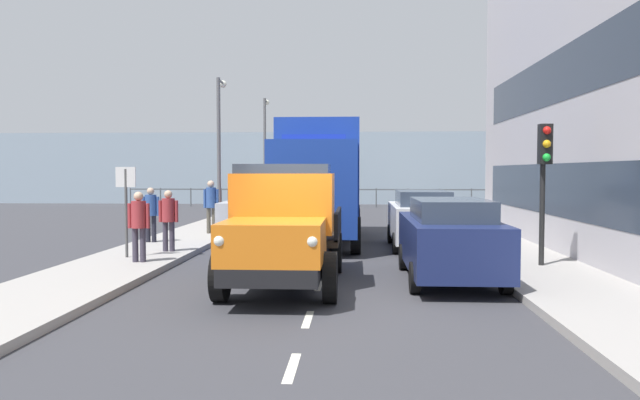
% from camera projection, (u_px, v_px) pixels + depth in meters
% --- Properties ---
extents(ground_plane, '(80.00, 80.00, 0.00)m').
position_uv_depth(ground_plane, '(335.00, 238.00, 21.15)').
color(ground_plane, '#38383D').
extents(sidewalk_left, '(2.42, 37.53, 0.15)m').
position_uv_depth(sidewalk_left, '(477.00, 236.00, 20.86)').
color(sidewalk_left, '#9E9993').
rests_on(sidewalk_left, ground_plane).
extents(sidewalk_right, '(2.42, 37.53, 0.15)m').
position_uv_depth(sidewalk_right, '(196.00, 235.00, 21.44)').
color(sidewalk_right, '#9E9993').
rests_on(sidewalk_right, ground_plane).
extents(road_centreline_markings, '(0.12, 33.35, 0.01)m').
position_uv_depth(road_centreline_markings, '(334.00, 240.00, 20.49)').
color(road_centreline_markings, silver).
rests_on(road_centreline_markings, ground_plane).
extents(sea_horizon, '(80.00, 0.80, 5.00)m').
position_uv_depth(sea_horizon, '(346.00, 168.00, 42.74)').
color(sea_horizon, '#8C9EAD').
rests_on(sea_horizon, ground_plane).
extents(seawall_railing, '(28.08, 0.08, 1.20)m').
position_uv_depth(seawall_railing, '(345.00, 193.00, 39.22)').
color(seawall_railing, '#4C5156').
rests_on(seawall_railing, ground_plane).
extents(truck_vintage_orange, '(2.17, 5.64, 2.43)m').
position_uv_depth(truck_vintage_orange, '(284.00, 228.00, 11.98)').
color(truck_vintage_orange, black).
rests_on(truck_vintage_orange, ground_plane).
extents(lorry_cargo_blue, '(2.58, 8.20, 3.87)m').
position_uv_depth(lorry_cargo_blue, '(320.00, 178.00, 19.74)').
color(lorry_cargo_blue, '#193899').
rests_on(lorry_cargo_blue, ground_plane).
extents(car_navy_kerbside_near, '(1.86, 4.51, 1.72)m').
position_uv_depth(car_navy_kerbside_near, '(449.00, 238.00, 12.78)').
color(car_navy_kerbside_near, navy).
rests_on(car_navy_kerbside_near, ground_plane).
extents(car_white_kerbside_1, '(1.86, 4.18, 1.72)m').
position_uv_depth(car_white_kerbside_1, '(422.00, 218.00, 18.14)').
color(car_white_kerbside_1, white).
rests_on(car_white_kerbside_1, ground_plane).
extents(car_silver_oppositeside_0, '(1.95, 4.01, 1.72)m').
position_uv_depth(car_silver_oppositeside_0, '(256.00, 212.00, 20.87)').
color(car_silver_oppositeside_0, '#B7BABF').
rests_on(car_silver_oppositeside_0, ground_plane).
extents(car_red_oppositeside_1, '(1.87, 4.51, 1.72)m').
position_uv_depth(car_red_oppositeside_1, '(277.00, 204.00, 26.35)').
color(car_red_oppositeside_1, '#B21E1E').
rests_on(car_red_oppositeside_1, ground_plane).
extents(car_grey_oppositeside_2, '(1.96, 4.43, 1.72)m').
position_uv_depth(car_grey_oppositeside_2, '(291.00, 198.00, 32.19)').
color(car_grey_oppositeside_2, slate).
rests_on(car_grey_oppositeside_2, ground_plane).
extents(pedestrian_couple_b, '(0.53, 0.34, 1.66)m').
position_uv_depth(pedestrian_couple_b, '(139.00, 221.00, 14.45)').
color(pedestrian_couple_b, '#383342').
rests_on(pedestrian_couple_b, sidewalk_right).
extents(pedestrian_strolling, '(0.53, 0.34, 1.63)m').
position_uv_depth(pedestrian_strolling, '(168.00, 216.00, 16.37)').
color(pedestrian_strolling, '#383342').
rests_on(pedestrian_strolling, sidewalk_right).
extents(pedestrian_couple_a, '(0.53, 0.34, 1.65)m').
position_uv_depth(pedestrian_couple_a, '(151.00, 210.00, 18.51)').
color(pedestrian_couple_a, black).
rests_on(pedestrian_couple_a, sidewalk_right).
extents(pedestrian_by_lamp, '(0.53, 0.34, 1.82)m').
position_uv_depth(pedestrian_by_lamp, '(211.00, 202.00, 21.12)').
color(pedestrian_by_lamp, '#4C473D').
rests_on(pedestrian_by_lamp, sidewalk_right).
extents(traffic_light_near, '(0.28, 0.41, 3.20)m').
position_uv_depth(traffic_light_near, '(544.00, 163.00, 13.80)').
color(traffic_light_near, black).
rests_on(traffic_light_near, sidewalk_left).
extents(lamp_post_promenade, '(0.32, 1.14, 6.03)m').
position_uv_depth(lamp_post_promenade, '(220.00, 136.00, 25.70)').
color(lamp_post_promenade, '#59595B').
rests_on(lamp_post_promenade, sidewalk_right).
extents(lamp_post_far, '(0.32, 1.14, 6.46)m').
position_uv_depth(lamp_post_far, '(265.00, 142.00, 36.53)').
color(lamp_post_far, '#59595B').
rests_on(lamp_post_far, sidewalk_right).
extents(street_sign, '(0.50, 0.07, 2.25)m').
position_uv_depth(street_sign, '(126.00, 196.00, 15.23)').
color(street_sign, '#4C4C4C').
rests_on(street_sign, sidewalk_right).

